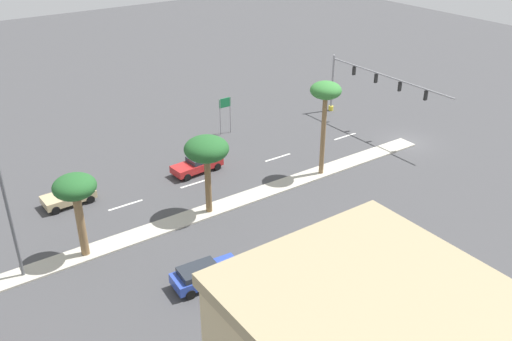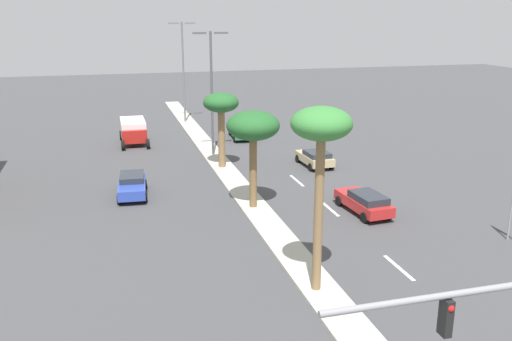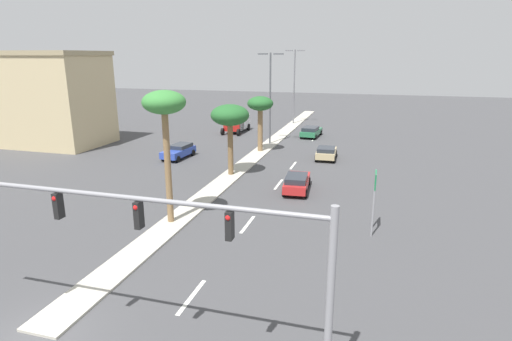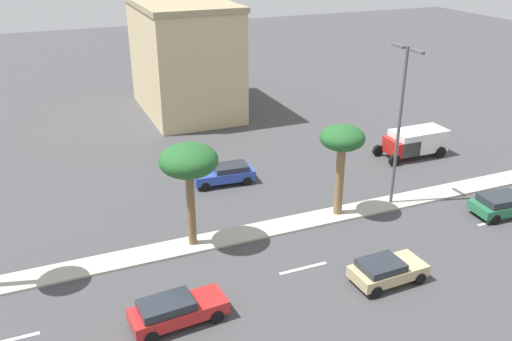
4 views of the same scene
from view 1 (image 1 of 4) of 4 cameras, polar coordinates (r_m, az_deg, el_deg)
ground_plane at (r=41.01m, az=-9.00°, el=-5.61°), size 160.00×160.00×0.00m
median_curb at (r=39.03m, az=-18.74°, el=-8.66°), size 1.80×66.07×0.12m
lane_stripe_outboard at (r=55.47m, az=9.14°, el=3.48°), size 0.20×2.80×0.01m
lane_stripe_rear at (r=50.48m, az=2.26°, el=1.35°), size 0.20×2.80×0.01m
lane_stripe_center at (r=46.33m, az=-6.24°, el=-1.31°), size 0.20×2.80×0.01m
lane_stripe_mid at (r=44.14m, az=-13.26°, el=-3.49°), size 0.20×2.80×0.01m
traffic_signal_gantry at (r=57.73m, az=10.84°, el=8.71°), size 15.56×0.53×6.20m
directional_road_sign at (r=54.57m, az=-3.20°, el=6.38°), size 0.10×1.30×3.72m
palm_tree_outboard at (r=45.07m, az=7.17°, el=7.70°), size 2.54×2.54×8.10m
palm_tree_near at (r=39.81m, az=-5.11°, el=2.05°), size 3.25×3.25×6.06m
palm_tree_inboard at (r=36.68m, az=-18.10°, el=-1.99°), size 2.76×2.76×5.86m
street_lamp_front at (r=35.51m, az=-24.53°, el=-2.01°), size 2.90×0.24×10.30m
sedan_tan_mid at (r=45.22m, az=-18.61°, el=-2.44°), size 2.11×3.96×1.30m
sedan_blue_center at (r=34.81m, az=-5.25°, el=-10.54°), size 2.15×4.45×1.37m
sedan_red_outboard at (r=47.88m, az=-5.97°, el=0.68°), size 2.12×4.58×1.37m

